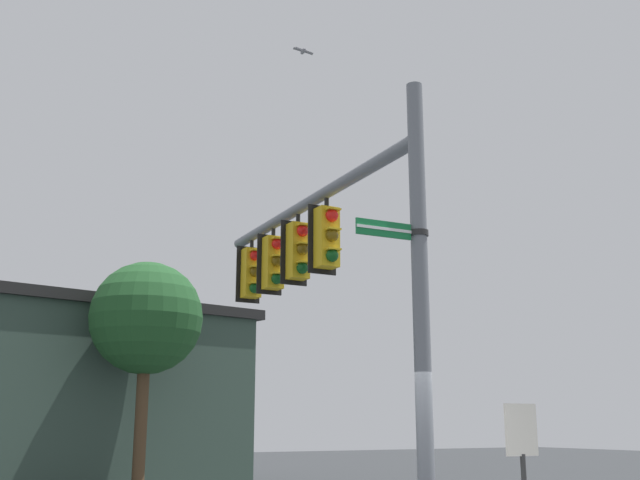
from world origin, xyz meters
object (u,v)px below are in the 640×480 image
object	(u,v)px
traffic_light_mid_inner	(298,251)
bird_flying	(303,51)
traffic_light_mid_outer	(273,262)
traffic_light_arm_end	(252,273)
traffic_light_nearest_pole	(327,237)
street_name_sign	(401,231)
historical_marker	(522,454)

from	to	relation	value
traffic_light_mid_inner	bird_flying	size ratio (longest dim) A/B	2.92
traffic_light_mid_outer	traffic_light_arm_end	size ratio (longest dim) A/B	1.00
traffic_light_nearest_pole	bird_flying	xyz separation A→B (m)	(-0.68, -2.29, 4.70)
traffic_light_mid_inner	bird_flying	world-z (taller)	bird_flying
traffic_light_mid_outer	traffic_light_arm_end	xyz separation A→B (m)	(-0.04, -1.19, 0.00)
traffic_light_nearest_pole	traffic_light_arm_end	size ratio (longest dim) A/B	1.00
street_name_sign	historical_marker	distance (m)	3.88
traffic_light_nearest_pole	traffic_light_mid_outer	size ratio (longest dim) A/B	1.00
street_name_sign	traffic_light_arm_end	bearing A→B (deg)	-94.70
traffic_light_mid_outer	street_name_sign	size ratio (longest dim) A/B	1.17
traffic_light_mid_outer	traffic_light_arm_end	world-z (taller)	same
traffic_light_nearest_pole	traffic_light_mid_inner	bearing A→B (deg)	-92.14
street_name_sign	traffic_light_mid_inner	bearing A→B (deg)	-96.22
traffic_light_nearest_pole	historical_marker	xyz separation A→B (m)	(-2.04, 2.27, -3.55)
bird_flying	historical_marker	world-z (taller)	bird_flying
bird_flying	traffic_light_arm_end	bearing A→B (deg)	-66.64
street_name_sign	bird_flying	bearing A→B (deg)	-101.92
traffic_light_arm_end	bird_flying	world-z (taller)	bird_flying
street_name_sign	bird_flying	xyz separation A→B (m)	(-1.07, -5.08, 5.27)
traffic_light_mid_inner	street_name_sign	xyz separation A→B (m)	(0.43, 3.98, -0.56)
traffic_light_nearest_pole	bird_flying	size ratio (longest dim) A/B	2.92
traffic_light_arm_end	historical_marker	bearing A→B (deg)	108.10
traffic_light_arm_end	traffic_light_nearest_pole	bearing A→B (deg)	87.86
historical_marker	bird_flying	bearing A→B (deg)	-73.43
traffic_light_mid_inner	bird_flying	distance (m)	4.87
traffic_light_nearest_pole	traffic_light_mid_inner	xyz separation A→B (m)	(-0.04, -1.19, 0.00)
traffic_light_nearest_pole	traffic_light_mid_outer	distance (m)	2.38
street_name_sign	bird_flying	size ratio (longest dim) A/B	2.49
traffic_light_mid_inner	traffic_light_arm_end	world-z (taller)	same
traffic_light_nearest_pole	traffic_light_mid_inner	distance (m)	1.19
traffic_light_nearest_pole	traffic_light_arm_end	world-z (taller)	same
traffic_light_mid_outer	street_name_sign	xyz separation A→B (m)	(0.48, 5.17, -0.56)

